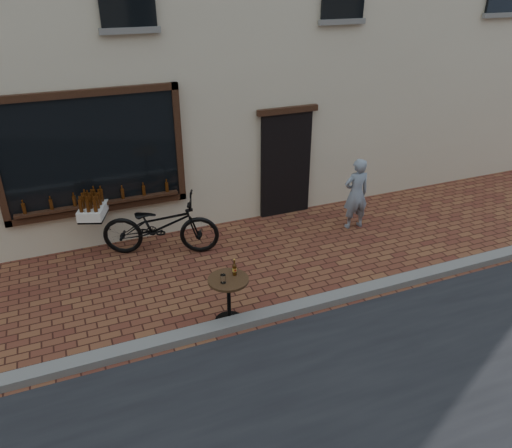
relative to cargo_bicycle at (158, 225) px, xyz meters
name	(u,v)px	position (x,y,z in m)	size (l,w,h in m)	color
ground	(268,327)	(0.98, -2.80, -0.57)	(90.00, 90.00, 0.00)	#5D291E
kerb	(262,316)	(0.98, -2.60, -0.51)	(90.00, 0.25, 0.12)	slate
cargo_bicycle	(158,225)	(0.00, 0.00, 0.00)	(2.54, 1.50, 1.20)	black
bistro_table	(229,291)	(0.51, -2.45, -0.02)	(0.60, 0.60, 1.03)	black
pedestrian	(356,194)	(3.91, -0.49, 0.17)	(0.54, 0.35, 1.48)	gray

